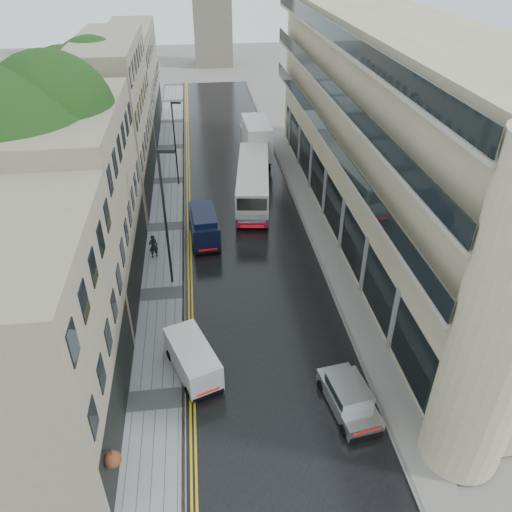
{
  "coord_description": "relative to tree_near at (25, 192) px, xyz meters",
  "views": [
    {
      "loc": [
        -3.09,
        -5.6,
        18.72
      ],
      "look_at": [
        -0.21,
        18.0,
        3.18
      ],
      "focal_mm": 35.0,
      "sensor_mm": 36.0,
      "label": 1
    }
  ],
  "objects": [
    {
      "name": "road",
      "position": [
        12.5,
        7.5,
        -6.94
      ],
      "size": [
        9.0,
        85.0,
        0.02
      ],
      "primitive_type": "cube",
      "color": "black",
      "rests_on": "ground"
    },
    {
      "name": "left_sidewalk",
      "position": [
        6.65,
        7.5,
        -6.89
      ],
      "size": [
        2.7,
        85.0,
        0.12
      ],
      "primitive_type": "cube",
      "color": "gray",
      "rests_on": "ground"
    },
    {
      "name": "right_sidewalk",
      "position": [
        17.9,
        7.5,
        -6.89
      ],
      "size": [
        1.8,
        85.0,
        0.12
      ],
      "primitive_type": "cube",
      "color": "slate",
      "rests_on": "ground"
    },
    {
      "name": "old_shop_row",
      "position": [
        3.05,
        10.0,
        -0.95
      ],
      "size": [
        4.5,
        56.0,
        12.0
      ],
      "primitive_type": null,
      "color": "gray",
      "rests_on": "ground"
    },
    {
      "name": "modern_block",
      "position": [
        22.8,
        6.0,
        0.05
      ],
      "size": [
        8.0,
        40.0,
        14.0
      ],
      "primitive_type": null,
      "color": "beige",
      "rests_on": "ground"
    },
    {
      "name": "tree_near",
      "position": [
        0.0,
        0.0,
        0.0
      ],
      "size": [
        10.56,
        10.56,
        13.89
      ],
      "primitive_type": null,
      "color": "black",
      "rests_on": "ground"
    },
    {
      "name": "tree_far",
      "position": [
        0.3,
        13.0,
        -0.72
      ],
      "size": [
        9.24,
        9.24,
        12.46
      ],
      "primitive_type": null,
      "color": "black",
      "rests_on": "ground"
    },
    {
      "name": "cream_bus",
      "position": [
        12.19,
        8.65,
        -5.47
      ],
      "size": [
        3.82,
        10.91,
        2.91
      ],
      "primitive_type": null,
      "rotation": [
        0.0,
        0.0,
        -0.13
      ],
      "color": "beige",
      "rests_on": "road"
    },
    {
      "name": "white_lorry",
      "position": [
        13.94,
        18.36,
        -4.95
      ],
      "size": [
        2.4,
        7.57,
        3.95
      ],
      "primitive_type": null,
      "rotation": [
        0.0,
        0.0,
        0.02
      ],
      "color": "white",
      "rests_on": "road"
    },
    {
      "name": "silver_hatchback",
      "position": [
        14.99,
        -12.03,
        -6.2
      ],
      "size": [
        2.25,
        4.07,
        1.45
      ],
      "primitive_type": null,
      "rotation": [
        0.0,
        0.0,
        0.15
      ],
      "color": "#B8B7BC",
      "rests_on": "road"
    },
    {
      "name": "white_van",
      "position": [
        8.2,
        -9.02,
        -6.04
      ],
      "size": [
        2.92,
        4.27,
        1.78
      ],
      "primitive_type": null,
      "rotation": [
        0.0,
        0.0,
        0.35
      ],
      "color": "white",
      "rests_on": "road"
    },
    {
      "name": "navy_van",
      "position": [
        8.72,
        3.84,
        -5.75
      ],
      "size": [
        2.17,
        4.74,
        2.36
      ],
      "primitive_type": null,
      "rotation": [
        0.0,
        0.0,
        0.07
      ],
      "color": "black",
      "rests_on": "road"
    },
    {
      "name": "pedestrian",
      "position": [
        5.99,
        3.41,
        -5.99
      ],
      "size": [
        0.72,
        0.61,
        1.68
      ],
      "primitive_type": "imported",
      "rotation": [
        0.0,
        0.0,
        3.54
      ],
      "color": "black",
      "rests_on": "left_sidewalk"
    },
    {
      "name": "lamp_post_near",
      "position": [
        7.24,
        0.36,
        -2.46
      ],
      "size": [
        1.0,
        0.37,
        8.73
      ],
      "primitive_type": null,
      "rotation": [
        0.0,
        0.0,
        -0.16
      ],
      "color": "black",
      "rests_on": "left_sidewalk"
    },
    {
      "name": "lamp_post_far",
      "position": [
        7.52,
        14.96,
        -3.26
      ],
      "size": [
        0.82,
        0.32,
        7.13
      ],
      "primitive_type": null,
      "rotation": [
        0.0,
        0.0,
        -0.18
      ],
      "color": "black",
      "rests_on": "left_sidewalk"
    }
  ]
}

